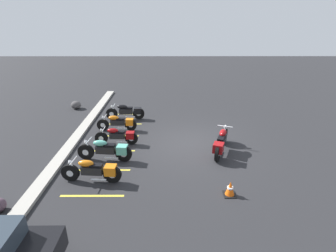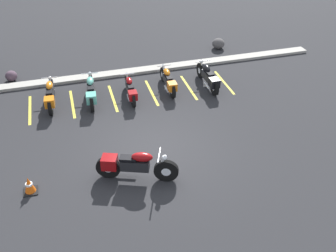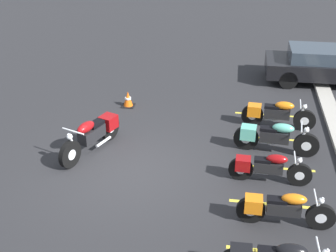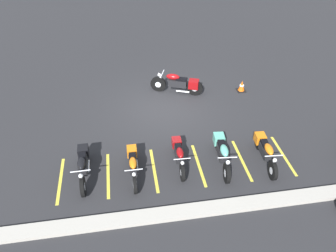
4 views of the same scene
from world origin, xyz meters
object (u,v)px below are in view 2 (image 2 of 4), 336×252
Objects in this scene: motorcycle_maroon_featured at (133,165)px; parked_bike_4 at (208,77)px; parked_bike_0 at (50,95)px; landscape_rock_1 at (218,43)px; parked_bike_2 at (130,89)px; traffic_cone at (29,185)px; parked_bike_1 at (91,91)px; parked_bike_3 at (168,81)px; landscape_rock_0 at (11,76)px.

parked_bike_4 is (4.09, 4.60, -0.05)m from motorcycle_maroon_featured.
landscape_rock_1 is (8.12, 3.28, -0.20)m from parked_bike_0.
parked_bike_4 is 3.50× the size of landscape_rock_1.
landscape_rock_1 is (1.88, 3.55, -0.21)m from parked_bike_4.
motorcycle_maroon_featured is at bearing 171.20° from parked_bike_2.
parked_bike_4 is 8.26m from traffic_cone.
parked_bike_2 is 3.24m from parked_bike_4.
landscape_rock_1 is at bearing 41.61° from traffic_cone.
landscape_rock_1 is at bearing 74.71° from motorcycle_maroon_featured.
parked_bike_3 is (3.08, 0.07, -0.04)m from parked_bike_1.
parked_bike_0 is 3.01m from parked_bike_2.
parked_bike_1 reaches higher than parked_bike_2.
parked_bike_3 is 3.90× the size of landscape_rock_0.
traffic_cone is (-0.78, -4.63, -0.21)m from parked_bike_0.
parked_bike_1 is 3.58× the size of landscape_rock_1.
traffic_cone is (-2.93, 0.25, -0.27)m from motorcycle_maroon_featured.
parked_bike_0 is at bearing -58.58° from landscape_rock_0.
landscape_rock_0 is at bearing 54.39° from parked_bike_1.
parked_bike_1 is 5.04m from traffic_cone.
parked_bike_0 is 1.52m from parked_bike_1.
landscape_rock_0 is (-3.06, 2.68, -0.26)m from parked_bike_1.
motorcycle_maroon_featured reaches higher than landscape_rock_1.
motorcycle_maroon_featured is at bearing 137.22° from parked_bike_4.
landscape_rock_1 is 11.90m from traffic_cone.
parked_bike_1 reaches higher than traffic_cone.
parked_bike_1 is (1.51, -0.14, 0.02)m from parked_bike_0.
motorcycle_maroon_featured is at bearing -166.77° from parked_bike_1.
parked_bike_3 is at bearing -86.87° from parked_bike_0.
parked_bike_0 is 0.96× the size of parked_bike_1.
parked_bike_4 is (3.24, 0.06, 0.04)m from parked_bike_2.
parked_bike_3 is 3.97× the size of traffic_cone.
parked_bike_4 is 4.02m from landscape_rock_1.
parked_bike_0 is at bearing 89.49° from parked_bike_3.
parked_bike_1 is 3.08m from parked_bike_3.
landscape_rock_1 is (5.12, 3.61, -0.17)m from parked_bike_2.
parked_bike_0 reaches higher than parked_bike_2.
parked_bike_3 is at bearing 83.89° from motorcycle_maroon_featured.
motorcycle_maroon_featured reaches higher than parked_bike_4.
traffic_cone is (-5.37, -4.55, -0.19)m from parked_bike_3.
parked_bike_0 is 4.70m from traffic_cone.
parked_bike_3 is 3.26× the size of landscape_rock_1.
parked_bike_2 is 3.85× the size of traffic_cone.
parked_bike_4 is 4.19× the size of landscape_rock_0.
parked_bike_2 is 5.38m from landscape_rock_0.
parked_bike_3 is 1.65m from parked_bike_4.
parked_bike_0 is 1.06× the size of parked_bike_3.
motorcycle_maroon_featured is at bearing -4.80° from traffic_cone.
parked_bike_4 reaches higher than landscape_rock_0.
parked_bike_1 is 4.37× the size of traffic_cone.
motorcycle_maroon_featured reaches higher than landscape_rock_0.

